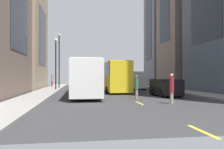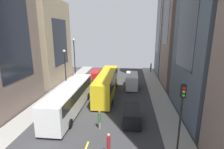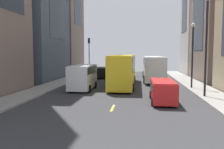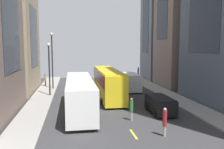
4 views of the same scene
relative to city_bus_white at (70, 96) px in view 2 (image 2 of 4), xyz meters
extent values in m
plane|color=#333335|center=(3.74, 5.49, -2.01)|extent=(43.25, 43.25, 0.00)
cube|color=gray|center=(-4.51, 5.49, -1.93)|extent=(2.75, 44.00, 0.15)
cube|color=gray|center=(11.99, 5.49, -1.93)|extent=(2.75, 44.00, 0.15)
cube|color=yellow|center=(3.74, -7.11, -2.00)|extent=(0.16, 2.00, 0.01)
cube|color=yellow|center=(3.74, 1.29, -2.00)|extent=(0.16, 2.00, 0.01)
cube|color=yellow|center=(3.74, 9.69, -2.00)|extent=(0.16, 2.00, 0.01)
cube|color=yellow|center=(3.74, 18.09, -2.00)|extent=(0.16, 2.00, 0.01)
cube|color=yellow|center=(3.74, 26.49, -2.00)|extent=(0.16, 2.00, 0.01)
cube|color=tan|center=(-9.19, 12.88, 5.83)|extent=(6.20, 11.76, 15.69)
cube|color=#1E232D|center=(-9.19, 12.88, 5.83)|extent=(6.26, 6.47, 8.63)
cube|color=slate|center=(18.13, 21.97, 9.60)|extent=(9.13, 7.15, 23.23)
cube|color=#1E232D|center=(18.13, 21.97, 9.60)|extent=(9.22, 3.93, 12.78)
cube|color=silver|center=(0.00, 0.00, -0.23)|extent=(2.55, 12.74, 3.00)
cube|color=black|center=(0.00, 0.00, 0.62)|extent=(2.60, 11.72, 1.20)
cube|color=beige|center=(0.00, 0.00, 1.31)|extent=(2.45, 12.23, 0.08)
cylinder|color=black|center=(-1.17, 3.95, -1.51)|extent=(0.46, 1.00, 1.00)
cylinder|color=black|center=(1.17, 3.95, -1.51)|extent=(0.46, 1.00, 1.00)
cylinder|color=black|center=(-1.17, -3.95, -1.51)|extent=(0.46, 1.00, 1.00)
cylinder|color=black|center=(1.17, -3.95, -1.51)|extent=(0.46, 1.00, 1.00)
cube|color=yellow|center=(3.79, 6.28, -0.15)|extent=(2.45, 12.82, 3.30)
cube|color=black|center=(3.79, 6.28, 0.71)|extent=(2.50, 11.80, 1.48)
cube|color=gold|center=(3.79, 6.28, 1.54)|extent=(2.35, 12.31, 0.08)
cylinder|color=black|center=(2.66, 10.25, -1.63)|extent=(0.44, 0.76, 0.76)
cylinder|color=black|center=(4.91, 10.25, -1.63)|extent=(0.44, 0.76, 0.76)
cylinder|color=black|center=(2.66, 2.30, -1.63)|extent=(0.44, 0.76, 0.76)
cylinder|color=black|center=(4.91, 2.30, -1.63)|extent=(0.44, 0.76, 0.76)
cube|color=white|center=(7.75, 10.10, -0.66)|extent=(2.05, 5.23, 2.30)
cube|color=black|center=(7.75, 10.10, 0.09)|extent=(2.09, 4.81, 0.69)
cube|color=silver|center=(7.75, 10.10, 0.53)|extent=(1.97, 5.02, 0.08)
cylinder|color=black|center=(6.81, 11.73, -1.65)|extent=(0.37, 0.72, 0.72)
cylinder|color=black|center=(8.69, 11.73, -1.65)|extent=(0.37, 0.72, 0.72)
cylinder|color=black|center=(6.81, 8.48, -1.65)|extent=(0.37, 0.72, 0.72)
cylinder|color=black|center=(8.69, 8.48, -1.65)|extent=(0.37, 0.72, 0.72)
cube|color=black|center=(7.72, -2.00, -1.14)|extent=(1.86, 4.25, 1.39)
cube|color=black|center=(7.72, -2.00, -0.79)|extent=(1.90, 3.91, 0.58)
cube|color=black|center=(7.72, -2.00, -0.41)|extent=(1.79, 4.08, 0.08)
cylinder|color=black|center=(6.86, -0.69, -1.70)|extent=(0.34, 0.62, 0.62)
cylinder|color=black|center=(8.58, -0.69, -1.70)|extent=(0.34, 0.62, 0.62)
cylinder|color=black|center=(6.86, -3.32, -1.70)|extent=(0.34, 0.62, 0.62)
cylinder|color=black|center=(8.58, -3.32, -1.70)|extent=(0.34, 0.62, 0.62)
cube|color=red|center=(0.09, 15.57, -1.12)|extent=(1.72, 4.72, 1.44)
cube|color=black|center=(0.09, 15.57, -0.75)|extent=(1.76, 4.35, 0.61)
cube|color=#A91A1A|center=(0.09, 15.57, -0.36)|extent=(1.65, 4.53, 0.08)
cylinder|color=black|center=(-0.70, 17.04, -1.70)|extent=(0.31, 0.62, 0.62)
cylinder|color=black|center=(0.89, 17.04, -1.70)|extent=(0.31, 0.62, 0.62)
cylinder|color=black|center=(-0.70, 14.11, -1.70)|extent=(0.31, 0.62, 0.62)
cylinder|color=black|center=(0.89, 14.11, -1.70)|extent=(0.31, 0.62, 0.62)
cylinder|color=maroon|center=(5.86, -7.86, -0.66)|extent=(0.31, 0.31, 1.09)
sphere|color=tan|center=(5.86, -7.86, 0.00)|extent=(0.23, 0.23, 0.23)
cylinder|color=gray|center=(4.39, -3.78, -1.61)|extent=(0.24, 0.24, 0.81)
cylinder|color=#336B38|center=(4.39, -3.78, -0.71)|extent=(0.32, 0.32, 0.98)
sphere|color=#8C6647|center=(4.39, -3.78, -0.10)|extent=(0.24, 0.24, 0.24)
cylinder|color=black|center=(12.44, 22.78, -1.43)|extent=(0.23, 0.23, 0.86)
cylinder|color=navy|center=(12.44, 22.78, -0.41)|extent=(0.31, 0.31, 1.18)
sphere|color=tan|center=(12.44, 22.78, 0.29)|extent=(0.22, 0.22, 0.22)
cylinder|color=maroon|center=(-5.01, 16.00, -1.45)|extent=(0.23, 0.23, 0.83)
cylinder|color=gray|center=(-5.01, 16.00, -0.51)|extent=(0.30, 0.30, 1.04)
sphere|color=#8C6647|center=(-5.01, 16.00, 0.13)|extent=(0.25, 0.25, 0.25)
cylinder|color=black|center=(11.02, -8.46, 0.89)|extent=(0.14, 0.14, 5.49)
cube|color=black|center=(11.02, -8.46, 4.08)|extent=(0.32, 0.32, 0.90)
sphere|color=red|center=(11.02, -8.63, 4.34)|extent=(0.20, 0.20, 0.20)
sphere|color=orange|center=(11.02, -8.63, 4.08)|extent=(0.20, 0.20, 0.20)
sphere|color=green|center=(11.02, -8.63, 3.83)|extent=(0.20, 0.20, 0.20)
cylinder|color=black|center=(-3.64, 13.37, 2.14)|extent=(0.18, 0.18, 8.00)
sphere|color=silver|center=(-3.64, 13.37, 6.32)|extent=(0.44, 0.44, 0.44)
cylinder|color=black|center=(-3.64, 8.17, 1.35)|extent=(0.18, 0.18, 6.42)
sphere|color=silver|center=(-3.64, 8.17, 4.74)|extent=(0.44, 0.44, 0.44)
camera|label=1|loc=(-0.55, -22.97, -0.05)|focal=36.47mm
camera|label=2|loc=(7.45, -20.00, 8.01)|focal=28.00mm
camera|label=3|loc=(1.91, 34.38, 1.77)|focal=38.46mm
camera|label=4|loc=(-0.69, -23.92, 4.51)|focal=38.60mm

